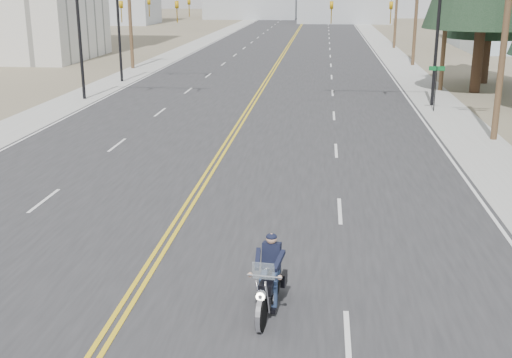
{
  "coord_description": "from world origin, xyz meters",
  "views": [
    {
      "loc": [
        4.33,
        -7.81,
        7.04
      ],
      "look_at": [
        2.46,
        10.1,
        1.6
      ],
      "focal_mm": 45.0,
      "sensor_mm": 36.0,
      "label": 1
    }
  ],
  "objects": [
    {
      "name": "utility_pole_c",
      "position": [
        12.5,
        38.0,
        5.73
      ],
      "size": [
        2.2,
        0.3,
        11.0
      ],
      "color": "brown",
      "rests_on": "ground"
    },
    {
      "name": "street_sign",
      "position": [
        10.8,
        30.0,
        1.8
      ],
      "size": [
        0.9,
        0.06,
        2.62
      ],
      "color": "black",
      "rests_on": "ground"
    },
    {
      "name": "motorcyclist",
      "position": [
        3.27,
        5.1,
        0.89
      ],
      "size": [
        1.2,
        2.36,
        1.77
      ],
      "primitive_type": null,
      "rotation": [
        0.0,
        0.0,
        3.04
      ],
      "color": "black",
      "rests_on": "ground"
    },
    {
      "name": "traffic_mast_far",
      "position": [
        -9.31,
        40.0,
        4.87
      ],
      "size": [
        6.1,
        0.26,
        7.0
      ],
      "color": "black",
      "rests_on": "ground"
    },
    {
      "name": "traffic_mast_right",
      "position": [
        8.98,
        32.0,
        4.94
      ],
      "size": [
        7.1,
        0.26,
        7.0
      ],
      "color": "black",
      "rests_on": "ground"
    },
    {
      "name": "utility_pole_b",
      "position": [
        12.5,
        23.0,
        5.98
      ],
      "size": [
        2.2,
        0.3,
        11.5
      ],
      "color": "brown",
      "rests_on": "ground"
    },
    {
      "name": "sidewalk_left",
      "position": [
        -11.5,
        70.0,
        0.01
      ],
      "size": [
        3.0,
        200.0,
        0.01
      ],
      "primitive_type": "cube",
      "color": "#A5A5A0",
      "rests_on": "ground"
    },
    {
      "name": "traffic_mast_left",
      "position": [
        -8.98,
        32.0,
        4.94
      ],
      "size": [
        7.1,
        0.26,
        7.0
      ],
      "color": "black",
      "rests_on": "ground"
    },
    {
      "name": "road",
      "position": [
        0.0,
        70.0,
        0.01
      ],
      "size": [
        20.0,
        200.0,
        0.01
      ],
      "primitive_type": "cube",
      "color": "#303033",
      "rests_on": "ground"
    },
    {
      "name": "sidewalk_right",
      "position": [
        11.5,
        70.0,
        0.01
      ],
      "size": [
        3.0,
        200.0,
        0.01
      ],
      "primitive_type": "cube",
      "color": "#A5A5A0",
      "rests_on": "ground"
    },
    {
      "name": "utility_pole_left",
      "position": [
        -12.5,
        48.0,
        5.48
      ],
      "size": [
        2.2,
        0.3,
        10.5
      ],
      "color": "brown",
      "rests_on": "ground"
    }
  ]
}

